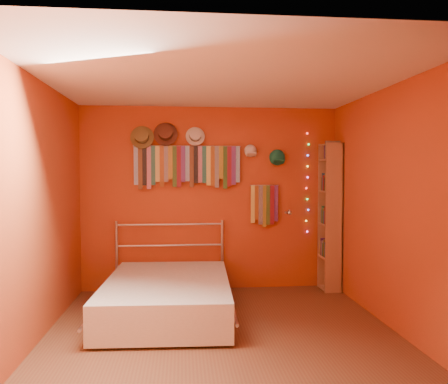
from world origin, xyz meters
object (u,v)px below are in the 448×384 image
object	(u,v)px
bookshelf	(333,216)
bed	(168,296)
tie_rack	(187,165)
reading_lamp	(289,213)

from	to	relation	value
bookshelf	bed	xyz separation A→B (m)	(-2.21, -0.88, -0.79)
tie_rack	bookshelf	world-z (taller)	bookshelf
bed	tie_rack	bearing A→B (deg)	79.80
bookshelf	bed	world-z (taller)	bookshelf
reading_lamp	bookshelf	xyz separation A→B (m)	(0.61, -0.01, -0.05)
tie_rack	bookshelf	size ratio (longest dim) A/B	0.72
tie_rack	bookshelf	bearing A→B (deg)	-4.48
reading_lamp	bed	bearing A→B (deg)	-150.85
tie_rack	bed	bearing A→B (deg)	-102.75
reading_lamp	bed	world-z (taller)	reading_lamp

